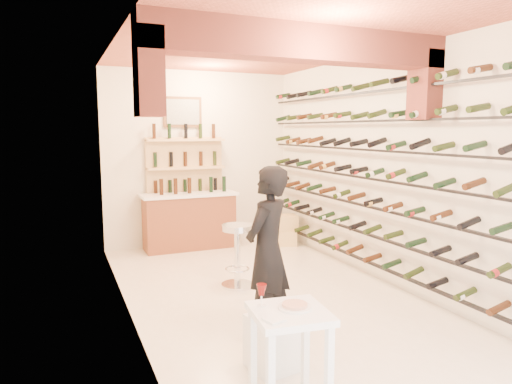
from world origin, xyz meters
TOP-DOWN VIEW (x-y plane):
  - ground at (0.00, 0.00)m, footprint 6.00×6.00m
  - room_shell at (0.00, -0.26)m, footprint 3.52×6.02m
  - wine_rack at (1.53, 0.00)m, footprint 0.32×5.70m
  - back_counter at (-0.30, 2.65)m, footprint 1.70×0.62m
  - back_shelving at (-0.30, 2.89)m, footprint 1.40×0.31m
  - tasting_table at (-0.92, -2.46)m, footprint 0.61×0.61m
  - white_stool at (-0.76, -1.84)m, footprint 0.45×0.45m
  - person at (-0.48, -1.12)m, footprint 0.77×0.73m
  - chrome_barstool at (-0.25, 0.37)m, footprint 0.44×0.44m
  - crate_lower at (1.38, 2.20)m, footprint 0.57×0.50m
  - crate_upper at (1.38, 2.20)m, footprint 0.51×0.38m

SIDE VIEW (x-z plane):
  - ground at x=0.00m, z-range 0.00..0.00m
  - crate_lower at x=1.38m, z-range 0.00..0.29m
  - white_stool at x=-0.76m, z-range 0.00..0.48m
  - crate_upper at x=1.38m, z-range 0.29..0.56m
  - chrome_barstool at x=-0.25m, z-range 0.07..0.93m
  - back_counter at x=-0.30m, z-range -0.11..1.18m
  - tasting_table at x=-0.92m, z-range 0.17..1.14m
  - person at x=-0.48m, z-range 0.00..1.77m
  - back_shelving at x=-0.30m, z-range -0.19..2.53m
  - wine_rack at x=1.53m, z-range 0.27..2.83m
  - room_shell at x=0.00m, z-range 0.65..3.86m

